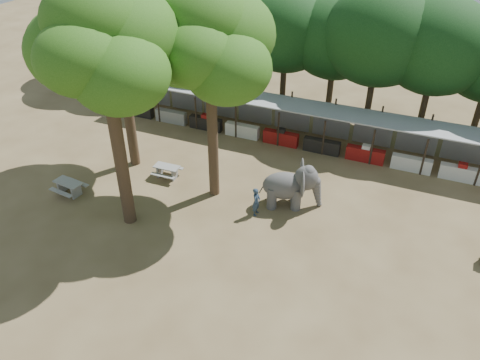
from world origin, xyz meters
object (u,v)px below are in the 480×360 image
at_px(yard_tree_back, 208,43).
at_px(elephant, 292,185).
at_px(yard_tree_left, 117,30).
at_px(yard_tree_center, 102,45).
at_px(handler, 256,202).
at_px(picnic_table_near, 69,186).
at_px(picnic_table_far, 167,170).

relative_size(yard_tree_back, elephant, 3.32).
relative_size(yard_tree_left, yard_tree_back, 0.97).
xyz_separation_m(yard_tree_center, elephant, (7.47, 4.43, -7.94)).
xyz_separation_m(yard_tree_left, elephant, (10.47, -0.57, -6.93)).
height_order(handler, picnic_table_near, handler).
height_order(yard_tree_center, handler, yard_tree_center).
xyz_separation_m(yard_tree_left, picnic_table_far, (2.82, -0.81, -7.70)).
xyz_separation_m(yard_tree_center, picnic_table_far, (-0.18, 4.19, -8.71)).
bearing_deg(picnic_table_far, yard_tree_left, 162.41).
xyz_separation_m(elephant, handler, (-1.44, -1.53, -0.46)).
bearing_deg(picnic_table_near, handler, 19.98).
height_order(picnic_table_near, picnic_table_far, picnic_table_near).
xyz_separation_m(yard_tree_left, yard_tree_center, (3.00, -5.00, 1.01)).
relative_size(yard_tree_back, picnic_table_near, 6.28).
distance_m(yard_tree_center, picnic_table_far, 9.67).
bearing_deg(yard_tree_back, elephant, 5.49).
distance_m(elephant, picnic_table_far, 7.69).
distance_m(yard_tree_back, elephant, 8.55).
bearing_deg(yard_tree_left, yard_tree_center, -59.04).
bearing_deg(yard_tree_back, picnic_table_far, 176.57).
distance_m(handler, picnic_table_far, 6.35).
xyz_separation_m(yard_tree_center, picnic_table_near, (-4.37, 0.50, -8.67)).
bearing_deg(elephant, yard_tree_back, 167.13).
relative_size(yard_tree_center, picnic_table_far, 7.73).
bearing_deg(yard_tree_back, yard_tree_left, 170.54).
xyz_separation_m(picnic_table_near, picnic_table_far, (4.20, 3.70, -0.04)).
bearing_deg(elephant, picnic_table_near, -179.98).
distance_m(handler, picnic_table_near, 10.68).
height_order(yard_tree_left, picnic_table_near, yard_tree_left).
distance_m(yard_tree_left, picnic_table_far, 8.24).
xyz_separation_m(elephant, picnic_table_near, (-11.84, -3.93, -0.73)).
distance_m(elephant, handler, 2.15).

